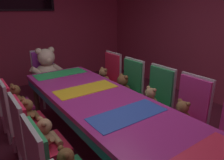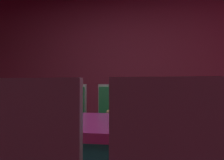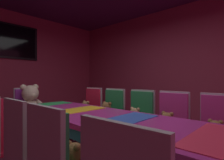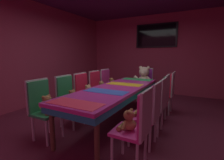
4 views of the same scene
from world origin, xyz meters
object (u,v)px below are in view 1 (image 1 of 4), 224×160
(chair_left_3, at_px, (14,114))
(chair_left_4, at_px, (4,98))
(king_teddy_bear, at_px, (47,67))
(teddy_right_3, at_px, (122,87))
(chair_right_4, at_px, (110,75))
(teddy_right_1, at_px, (182,114))
(chair_right_2, at_px, (157,95))
(chair_right_3, at_px, (130,85))
(teddy_right_2, at_px, (150,99))
(teddy_right_4, at_px, (103,77))
(teddy_left_4, at_px, (16,96))
(banquet_table, at_px, (104,107))
(teddy_left_3, at_px, (28,112))
(throne_chair, at_px, (45,71))
(chair_left_2, at_px, (30,137))
(teddy_left_2, at_px, (46,134))
(chair_right_1, at_px, (190,109))

(chair_left_3, distance_m, chair_left_4, 0.54)
(chair_left_3, height_order, king_teddy_bear, king_teddy_bear)
(teddy_right_3, relative_size, chair_right_4, 0.35)
(teddy_right_1, distance_m, chair_right_2, 0.51)
(chair_right_3, bearing_deg, teddy_right_2, 77.90)
(teddy_right_1, bearing_deg, teddy_right_4, -90.16)
(teddy_left_4, distance_m, chair_right_4, 1.53)
(king_teddy_bear, bearing_deg, banquet_table, -0.00)
(teddy_right_1, xyz_separation_m, chair_right_4, (0.15, 1.59, 0.02))
(teddy_left_3, xyz_separation_m, teddy_right_4, (1.37, 0.54, 0.01))
(chair_right_2, height_order, chair_right_4, same)
(chair_right_4, bearing_deg, throne_chair, -46.48)
(teddy_right_4, bearing_deg, throne_chair, -51.82)
(banquet_table, height_order, chair_right_4, chair_right_4)
(teddy_left_4, xyz_separation_m, chair_right_2, (1.53, -1.11, 0.01))
(chair_left_2, distance_m, teddy_right_3, 1.56)
(teddy_left_2, xyz_separation_m, teddy_left_4, (-0.02, 1.10, 0.00))
(banquet_table, bearing_deg, chair_left_2, -179.13)
(chair_left_4, relative_size, teddy_right_2, 3.28)
(chair_right_1, relative_size, chair_right_2, 1.00)
(teddy_left_3, distance_m, chair_left_4, 0.56)
(banquet_table, relative_size, chair_right_3, 2.89)
(throne_chair, bearing_deg, teddy_left_4, -38.28)
(chair_right_2, relative_size, king_teddy_bear, 1.57)
(teddy_right_2, relative_size, chair_right_3, 0.30)
(teddy_right_1, xyz_separation_m, teddy_right_3, (-0.03, 1.02, 0.02))
(chair_right_1, relative_size, teddy_right_1, 3.32)
(teddy_left_3, relative_size, throne_chair, 0.30)
(chair_left_2, xyz_separation_m, teddy_right_4, (1.51, 1.10, -0.01))
(chair_left_4, bearing_deg, banquet_table, -52.48)
(teddy_left_4, height_order, teddy_right_3, teddy_right_3)
(chair_right_3, bearing_deg, teddy_right_3, 0.00)
(banquet_table, relative_size, teddy_left_4, 9.35)
(chair_left_2, bearing_deg, chair_left_3, 90.99)
(chair_right_3, bearing_deg, king_teddy_bear, -58.08)
(teddy_left_4, distance_m, king_teddy_bear, 1.00)
(chair_left_2, height_order, teddy_left_4, chair_left_2)
(teddy_left_4, bearing_deg, teddy_right_3, -23.19)
(king_teddy_bear, bearing_deg, throne_chair, 180.00)
(chair_right_1, height_order, chair_right_3, same)
(teddy_right_4, height_order, king_teddy_bear, king_teddy_bear)
(teddy_right_3, bearing_deg, chair_left_2, 19.59)
(chair_left_3, distance_m, teddy_right_2, 1.62)
(chair_left_4, bearing_deg, teddy_right_3, -21.16)
(teddy_left_3, relative_size, chair_right_3, 0.30)
(banquet_table, distance_m, teddy_left_2, 0.67)
(teddy_right_1, xyz_separation_m, chair_right_2, (0.14, 0.49, 0.02))
(teddy_right_4, distance_m, king_teddy_bear, 1.01)
(chair_left_3, height_order, teddy_right_1, chair_left_3)
(chair_left_3, relative_size, teddy_right_4, 3.23)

